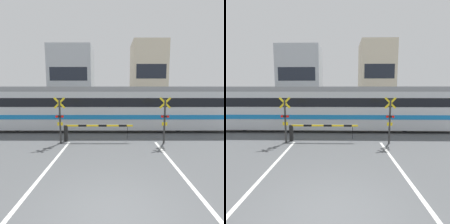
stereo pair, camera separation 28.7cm
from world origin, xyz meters
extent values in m
plane|color=#56595B|center=(0.00, 0.00, 0.00)|extent=(160.00, 160.00, 0.00)
cube|color=gray|center=(0.00, 9.22, 0.04)|extent=(50.00, 0.10, 0.08)
cube|color=gray|center=(0.00, 10.66, 0.04)|extent=(50.00, 0.10, 0.08)
cube|color=white|center=(-2.64, 1.19, 0.00)|extent=(0.14, 10.39, 0.01)
cube|color=white|center=(2.64, 1.19, 0.00)|extent=(0.14, 10.39, 0.01)
cube|color=silver|center=(-1.10, 9.94, 1.64)|extent=(19.89, 2.80, 2.83)
cube|color=gray|center=(-1.10, 9.94, 3.23)|extent=(19.69, 2.46, 0.36)
cube|color=#197AC6|center=(-1.10, 9.94, 1.22)|extent=(19.91, 2.85, 0.32)
cube|color=black|center=(-1.10, 9.94, 2.28)|extent=(19.09, 2.84, 0.64)
cylinder|color=black|center=(-7.27, 9.22, 0.38)|extent=(0.76, 0.12, 0.76)
cylinder|color=black|center=(-7.27, 10.66, 0.38)|extent=(0.76, 0.12, 0.76)
cylinder|color=black|center=(5.06, 9.22, 0.38)|extent=(0.76, 0.12, 0.76)
cylinder|color=black|center=(5.06, 10.66, 0.38)|extent=(0.76, 0.12, 0.76)
cube|color=black|center=(-2.89, 6.69, 0.50)|extent=(0.20, 0.20, 1.00)
cube|color=yellow|center=(-0.81, 6.69, 0.98)|extent=(4.15, 0.09, 0.09)
cube|color=black|center=(-1.85, 6.69, 0.98)|extent=(0.50, 0.10, 0.10)
cube|color=black|center=(-0.60, 6.69, 0.98)|extent=(0.50, 0.10, 0.10)
cube|color=black|center=(0.65, 6.69, 0.98)|extent=(0.50, 0.10, 0.10)
cylinder|color=black|center=(0.94, 6.69, 0.54)|extent=(0.02, 0.02, 0.78)
cube|color=black|center=(2.89, 13.26, 0.50)|extent=(0.20, 0.20, 1.00)
cube|color=yellow|center=(0.81, 13.26, 0.98)|extent=(4.15, 0.09, 0.09)
cube|color=black|center=(1.85, 13.26, 0.98)|extent=(0.50, 0.10, 0.10)
cube|color=black|center=(0.60, 13.26, 0.98)|extent=(0.50, 0.10, 0.10)
cube|color=black|center=(-0.65, 13.26, 0.98)|extent=(0.50, 0.10, 0.10)
cylinder|color=black|center=(-0.94, 13.26, 0.54)|extent=(0.02, 0.02, 0.78)
cylinder|color=#333333|center=(-3.09, 6.22, 1.32)|extent=(0.11, 0.11, 2.63)
cube|color=yellow|center=(-3.09, 6.22, 2.42)|extent=(0.68, 0.04, 0.68)
cube|color=yellow|center=(-3.09, 6.22, 2.42)|extent=(0.68, 0.04, 0.68)
cube|color=black|center=(-3.09, 6.22, 1.63)|extent=(0.44, 0.12, 0.12)
cylinder|color=red|center=(-3.26, 6.15, 1.63)|extent=(0.15, 0.03, 0.15)
cylinder|color=red|center=(-2.92, 6.15, 1.63)|extent=(0.15, 0.03, 0.15)
cube|color=yellow|center=(-3.09, 6.20, 1.18)|extent=(0.32, 0.03, 0.20)
cylinder|color=#333333|center=(3.09, 6.22, 1.32)|extent=(0.11, 0.11, 2.63)
cube|color=yellow|center=(3.09, 6.22, 2.42)|extent=(0.68, 0.04, 0.68)
cube|color=yellow|center=(3.09, 6.22, 2.42)|extent=(0.68, 0.04, 0.68)
cube|color=black|center=(3.09, 6.22, 1.63)|extent=(0.44, 0.12, 0.12)
cylinder|color=red|center=(2.92, 6.15, 1.63)|extent=(0.15, 0.03, 0.15)
cylinder|color=red|center=(3.26, 6.15, 1.63)|extent=(0.15, 0.03, 0.15)
cube|color=yellow|center=(3.09, 6.20, 1.18)|extent=(0.32, 0.03, 0.20)
cylinder|color=#23232D|center=(0.42, 15.30, 0.38)|extent=(0.13, 0.13, 0.76)
cylinder|color=#23232D|center=(0.56, 15.30, 0.38)|extent=(0.13, 0.13, 0.76)
cube|color=#386647|center=(0.49, 15.30, 1.06)|extent=(0.38, 0.22, 0.60)
sphere|color=tan|center=(0.49, 15.30, 1.47)|extent=(0.21, 0.21, 0.21)
cube|color=#B2B7BC|center=(-6.64, 25.80, 5.07)|extent=(6.81, 5.54, 10.14)
cube|color=#1E232D|center=(-6.64, 23.02, 5.58)|extent=(5.72, 0.03, 2.03)
cube|color=beige|center=(5.94, 25.80, 5.42)|extent=(5.41, 5.54, 10.84)
cube|color=#1E232D|center=(5.94, 23.02, 5.96)|extent=(4.55, 0.03, 2.17)
camera|label=1|loc=(-0.02, -3.92, 3.19)|focal=28.00mm
camera|label=2|loc=(0.27, -3.92, 3.19)|focal=28.00mm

